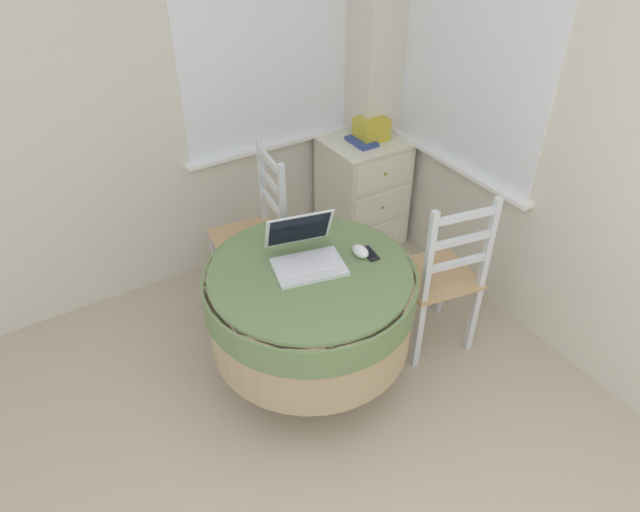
% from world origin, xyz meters
% --- Properties ---
extents(corner_room_shell, '(4.17, 4.82, 2.55)m').
position_xyz_m(corner_room_shell, '(1.09, 1.86, 1.28)').
color(corner_room_shell, beige).
rests_on(corner_room_shell, ground_plane).
extents(round_dining_table, '(1.02, 1.02, 0.72)m').
position_xyz_m(round_dining_table, '(0.63, 1.73, 0.53)').
color(round_dining_table, '#4C3D2D').
rests_on(round_dining_table, ground_plane).
extents(laptop, '(0.39, 0.39, 0.23)m').
position_xyz_m(laptop, '(0.65, 1.80, 0.77)').
color(laptop, silver).
rests_on(laptop, round_dining_table).
extents(computer_mouse, '(0.06, 0.10, 0.05)m').
position_xyz_m(computer_mouse, '(0.90, 1.71, 0.75)').
color(computer_mouse, white).
rests_on(computer_mouse, round_dining_table).
extents(cell_phone, '(0.07, 0.12, 0.01)m').
position_xyz_m(cell_phone, '(0.95, 1.69, 0.73)').
color(cell_phone, black).
rests_on(cell_phone, round_dining_table).
extents(dining_chair_near_back_window, '(0.43, 0.44, 0.99)m').
position_xyz_m(dining_chair_near_back_window, '(0.69, 2.46, 0.47)').
color(dining_chair_near_back_window, tan).
rests_on(dining_chair_near_back_window, ground_plane).
extents(dining_chair_near_right_window, '(0.46, 0.45, 0.99)m').
position_xyz_m(dining_chair_near_right_window, '(1.36, 1.59, 0.47)').
color(dining_chair_near_right_window, tan).
rests_on(dining_chair_near_right_window, ground_plane).
extents(corner_cabinet, '(0.52, 0.49, 0.77)m').
position_xyz_m(corner_cabinet, '(1.63, 2.69, 0.38)').
color(corner_cabinet, silver).
rests_on(corner_cabinet, ground_plane).
extents(storage_box, '(0.19, 0.16, 0.14)m').
position_xyz_m(storage_box, '(1.66, 2.67, 0.84)').
color(storage_box, gold).
rests_on(storage_box, corner_cabinet).
extents(book_on_cabinet, '(0.13, 0.21, 0.02)m').
position_xyz_m(book_on_cabinet, '(1.58, 2.65, 0.78)').
color(book_on_cabinet, '#33478C').
rests_on(book_on_cabinet, corner_cabinet).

